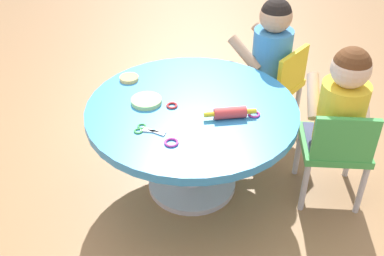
{
  "coord_description": "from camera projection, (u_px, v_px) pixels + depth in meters",
  "views": [
    {
      "loc": [
        -1.68,
        0.54,
        1.63
      ],
      "look_at": [
        0.0,
        0.0,
        0.36
      ],
      "focal_mm": 43.71,
      "sensor_mm": 36.0,
      "label": 1
    }
  ],
  "objects": [
    {
      "name": "rolling_pin",
      "position": [
        230.0,
        113.0,
        2.02
      ],
      "size": [
        0.07,
        0.23,
        0.05
      ],
      "color": "#D83F3F",
      "rests_on": "craft_table"
    },
    {
      "name": "ground_plane",
      "position": [
        192.0,
        185.0,
        2.38
      ],
      "size": [
        10.0,
        10.0,
        0.0
      ],
      "primitive_type": "plane",
      "color": "#9E7247"
    },
    {
      "name": "child_chair_left",
      "position": [
        335.0,
        147.0,
        2.14
      ],
      "size": [
        0.39,
        0.39,
        0.54
      ],
      "color": "#B7B7BC",
      "rests_on": "ground"
    },
    {
      "name": "cookie_cutter_2",
      "position": [
        254.0,
        114.0,
        2.05
      ],
      "size": [
        0.05,
        0.05,
        0.01
      ],
      "primitive_type": "torus",
      "color": "#D83FA5",
      "rests_on": "craft_table"
    },
    {
      "name": "playdough_blob_1",
      "position": [
        146.0,
        101.0,
        2.12
      ],
      "size": [
        0.14,
        0.14,
        0.02
      ],
      "primitive_type": "cylinder",
      "color": "#B2E58C",
      "rests_on": "craft_table"
    },
    {
      "name": "craft_scissors",
      "position": [
        146.0,
        130.0,
        1.95
      ],
      "size": [
        0.12,
        0.14,
        0.01
      ],
      "color": "silver",
      "rests_on": "craft_table"
    },
    {
      "name": "cookie_cutter_0",
      "position": [
        172.0,
        105.0,
        2.1
      ],
      "size": [
        0.05,
        0.05,
        0.01
      ],
      "primitive_type": "torus",
      "color": "red",
      "rests_on": "craft_table"
    },
    {
      "name": "child_chair_right",
      "position": [
        274.0,
        85.0,
        2.59
      ],
      "size": [
        0.41,
        0.41,
        0.54
      ],
      "color": "#B7B7BC",
      "rests_on": "ground"
    },
    {
      "name": "cookie_cutter_1",
      "position": [
        171.0,
        142.0,
        1.88
      ],
      "size": [
        0.06,
        0.06,
        0.01
      ],
      "primitive_type": "torus",
      "color": "#D83FA5",
      "rests_on": "craft_table"
    },
    {
      "name": "craft_table",
      "position": [
        192.0,
        125.0,
        2.16
      ],
      "size": [
        0.96,
        0.96,
        0.48
      ],
      "color": "silver",
      "rests_on": "ground"
    },
    {
      "name": "seated_child_left",
      "position": [
        343.0,
        101.0,
        2.04
      ],
      "size": [
        0.42,
        0.38,
        0.51
      ],
      "color": "#3F4772",
      "rests_on": "ground"
    },
    {
      "name": "seated_child_right",
      "position": [
        272.0,
        45.0,
        2.48
      ],
      "size": [
        0.44,
        0.41,
        0.51
      ],
      "color": "#3F4772",
      "rests_on": "ground"
    },
    {
      "name": "playdough_blob_0",
      "position": [
        129.0,
        78.0,
        2.29
      ],
      "size": [
        0.09,
        0.09,
        0.02
      ],
      "primitive_type": "cylinder",
      "color": "#F2CC72",
      "rests_on": "craft_table"
    }
  ]
}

